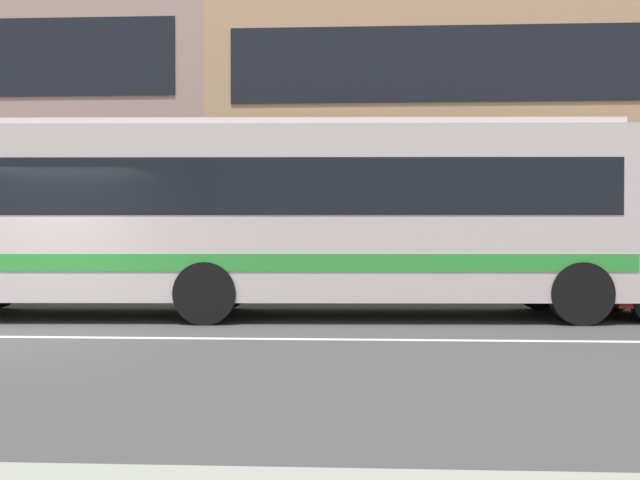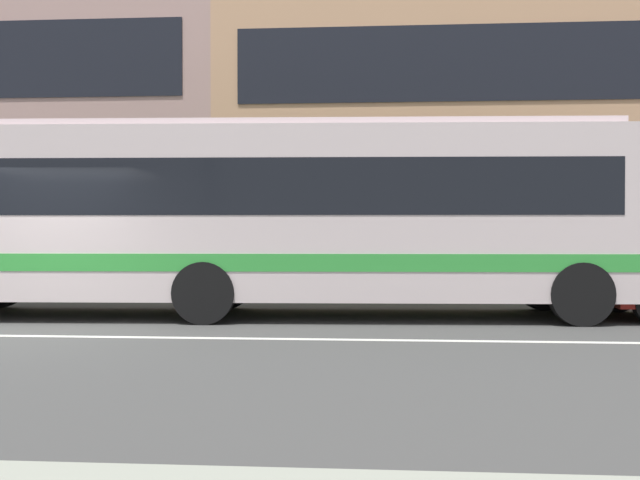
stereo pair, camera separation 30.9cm
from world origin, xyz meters
name	(u,v)px [view 2 (the right image)]	position (x,y,z in m)	size (l,w,h in m)	color
ground_plane	(14,336)	(0.00, 0.00, 0.00)	(160.00, 160.00, 0.00)	#444442
lane_centre_line	(14,336)	(0.00, 0.00, 0.00)	(60.00, 0.16, 0.01)	silver
hedge_row_far	(299,275)	(3.38, 6.70, 0.47)	(15.92, 1.10, 0.94)	#244D14
apartment_block_right	(521,123)	(10.09, 15.81, 5.17)	(19.08, 11.38, 10.34)	tan
transit_bus	(260,212)	(3.12, 2.66, 1.82)	(12.45, 3.01, 3.30)	beige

